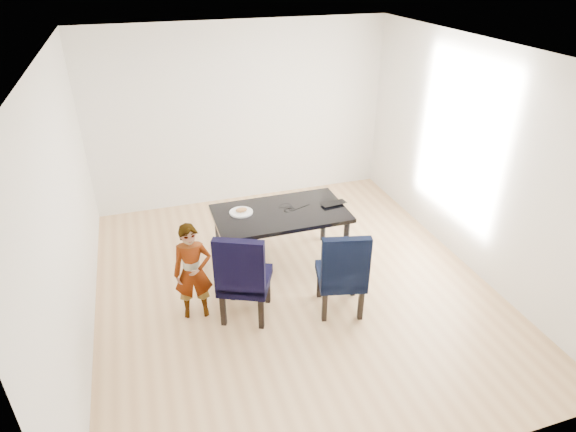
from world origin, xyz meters
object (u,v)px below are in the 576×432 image
object	(u,v)px
chair_left	(245,273)
chair_right	(341,269)
dining_table	(281,238)
laptop	(332,202)
plate	(241,212)
child	(193,272)

from	to	relation	value
chair_left	chair_right	size ratio (longest dim) A/B	1.04
dining_table	laptop	xyz separation A→B (m)	(0.68, 0.02, 0.39)
chair_left	plate	world-z (taller)	chair_left
chair_left	child	distance (m)	0.54
chair_right	child	distance (m)	1.58
chair_right	child	bearing A→B (deg)	179.73
child	plate	xyz separation A→B (m)	(0.71, 0.77, 0.20)
dining_table	plate	size ratio (longest dim) A/B	5.64
plate	chair_right	bearing A→B (deg)	-54.28
dining_table	child	bearing A→B (deg)	-150.79
chair_left	plate	size ratio (longest dim) A/B	3.79
chair_left	chair_right	distance (m)	1.03
child	laptop	size ratio (longest dim) A/B	3.51
chair_right	dining_table	bearing A→B (deg)	123.18
chair_left	chair_right	bearing A→B (deg)	12.52
laptop	dining_table	bearing A→B (deg)	-4.35
chair_left	plate	xyz separation A→B (m)	(0.18, 0.93, 0.22)
chair_right	child	xyz separation A→B (m)	(-1.53, 0.38, 0.04)
chair_left	child	world-z (taller)	child
plate	laptop	size ratio (longest dim) A/B	0.89
child	laptop	bearing A→B (deg)	26.67
chair_right	laptop	distance (m)	1.12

